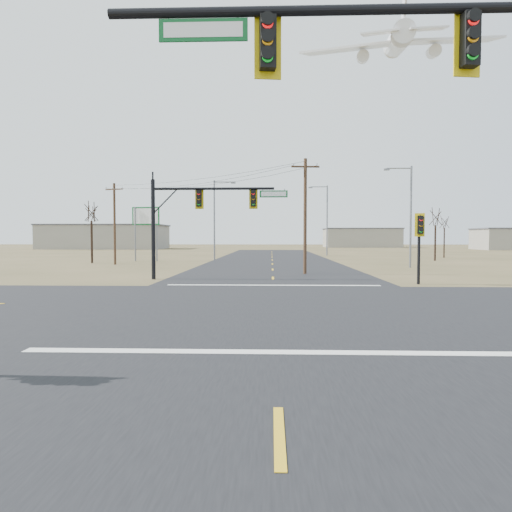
{
  "coord_description": "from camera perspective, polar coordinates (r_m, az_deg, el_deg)",
  "views": [
    {
      "loc": [
        -0.11,
        -18.12,
        2.73
      ],
      "look_at": [
        -0.75,
        1.0,
        1.94
      ],
      "focal_mm": 32.0,
      "sensor_mm": 36.0,
      "label": 1
    }
  ],
  "objects": [
    {
      "name": "streetlight_b",
      "position": [
        69.82,
        8.69,
        4.94
      ],
      "size": [
        2.95,
        0.43,
        10.54
      ],
      "rotation": [
        0.0,
        0.0,
        -0.31
      ],
      "color": "slate",
      "rests_on": "ground"
    },
    {
      "name": "pedestal_signal_ne",
      "position": [
        27.93,
        19.81,
        2.88
      ],
      "size": [
        0.64,
        0.55,
        4.15
      ],
      "rotation": [
        0.0,
        0.0,
        -0.25
      ],
      "color": "black",
      "rests_on": "ground"
    },
    {
      "name": "utility_pole_near",
      "position": [
        33.89,
        6.16,
        5.26
      ],
      "size": [
        2.08,
        0.32,
        8.51
      ],
      "rotation": [
        0.0,
        0.0,
        0.1
      ],
      "color": "#452D1D",
      "rests_on": "ground"
    },
    {
      "name": "streetlight_a",
      "position": [
        43.24,
        18.54,
        5.38
      ],
      "size": [
        2.54,
        0.28,
        9.1
      ],
      "rotation": [
        0.0,
        0.0,
        -0.1
      ],
      "color": "slate",
      "rests_on": "ground"
    },
    {
      "name": "mast_arm_far",
      "position": [
        29.74,
        -6.83,
        6.11
      ],
      "size": [
        8.83,
        0.42,
        6.46
      ],
      "rotation": [
        0.0,
        0.0,
        0.03
      ],
      "color": "black",
      "rests_on": "ground"
    },
    {
      "name": "jet_airliner",
      "position": [
        88.33,
        17.31,
        24.21
      ],
      "size": [
        24.28,
        25.53,
        14.47
      ],
      "rotation": [
        0.0,
        -0.26,
        1.41
      ],
      "color": "silver"
    },
    {
      "name": "streetlight_c",
      "position": [
        54.94,
        -5.02,
        5.07
      ],
      "size": [
        2.66,
        0.29,
        9.53
      ],
      "rotation": [
        0.0,
        0.0,
        -0.1
      ],
      "color": "slate",
      "rests_on": "ground"
    },
    {
      "name": "bare_tree_d",
      "position": [
        66.18,
        22.5,
        3.96
      ],
      "size": [
        2.42,
        2.42,
        5.95
      ],
      "rotation": [
        0.0,
        0.0,
        0.07
      ],
      "color": "black",
      "rests_on": "ground"
    },
    {
      "name": "ground",
      "position": [
        18.32,
        2.27,
        -6.22
      ],
      "size": [
        320.0,
        320.0,
        0.0
      ],
      "primitive_type": "plane",
      "color": "brown",
      "rests_on": "ground"
    },
    {
      "name": "highway_sign",
      "position": [
        53.68,
        -13.61,
        4.04
      ],
      "size": [
        3.28,
        0.62,
        6.2
      ],
      "rotation": [
        0.0,
        0.0,
        -0.16
      ],
      "color": "slate",
      "rests_on": "ground"
    },
    {
      "name": "road_ns",
      "position": [
        18.32,
        2.27,
        -6.18
      ],
      "size": [
        14.0,
        160.0,
        0.02
      ],
      "primitive_type": "cube",
      "color": "black",
      "rests_on": "ground"
    },
    {
      "name": "warehouse_mid",
      "position": [
        130.56,
        13.02,
        2.18
      ],
      "size": [
        20.0,
        12.0,
        5.0
      ],
      "primitive_type": "cube",
      "color": "gray",
      "rests_on": "ground"
    },
    {
      "name": "warehouse_left",
      "position": [
        115.24,
        -18.34,
        2.24
      ],
      "size": [
        28.0,
        14.0,
        5.5
      ],
      "primitive_type": "cube",
      "color": "gray",
      "rests_on": "ground"
    },
    {
      "name": "bare_tree_a",
      "position": [
        51.44,
        -19.89,
        5.33
      ],
      "size": [
        3.71,
        3.71,
        6.99
      ],
      "rotation": [
        0.0,
        0.0,
        0.38
      ],
      "color": "black",
      "rests_on": "ground"
    },
    {
      "name": "road_ew",
      "position": [
        18.32,
        2.27,
        -6.18
      ],
      "size": [
        160.0,
        14.0,
        0.02
      ],
      "primitive_type": "cube",
      "color": "black",
      "rests_on": "ground"
    },
    {
      "name": "mast_arm_near",
      "position": [
        10.72,
        27.49,
        18.09
      ],
      "size": [
        11.38,
        0.47,
        7.85
      ],
      "rotation": [
        0.0,
        0.0,
        0.14
      ],
      "color": "black",
      "rests_on": "ground"
    },
    {
      "name": "bare_tree_c",
      "position": [
        57.15,
        21.53,
        4.66
      ],
      "size": [
        3.31,
        3.31,
        6.62
      ],
      "rotation": [
        0.0,
        0.0,
        -0.2
      ],
      "color": "black",
      "rests_on": "ground"
    },
    {
      "name": "stop_bar_near",
      "position": [
        10.96,
        2.51,
        -11.9
      ],
      "size": [
        12.0,
        0.4,
        0.01
      ],
      "primitive_type": "cube",
      "color": "silver",
      "rests_on": "road_ns"
    },
    {
      "name": "stop_bar_far",
      "position": [
        25.76,
        2.17,
        -3.67
      ],
      "size": [
        12.0,
        0.4,
        0.01
      ],
      "primitive_type": "cube",
      "color": "silver",
      "rests_on": "road_ns"
    },
    {
      "name": "utility_pole_far",
      "position": [
        47.72,
        -17.26,
        4.09
      ],
      "size": [
        1.94,
        0.67,
        8.12
      ],
      "rotation": [
        0.0,
        0.0,
        -0.28
      ],
      "color": "#452D1D",
      "rests_on": "ground"
    },
    {
      "name": "bare_tree_b",
      "position": [
        66.95,
        -19.92,
        5.02
      ],
      "size": [
        3.68,
        3.68,
        7.53
      ],
      "rotation": [
        0.0,
        0.0,
        0.3
      ],
      "color": "black",
      "rests_on": "ground"
    }
  ]
}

